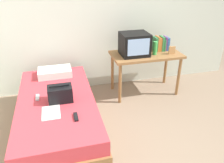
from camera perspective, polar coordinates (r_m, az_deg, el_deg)
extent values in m
plane|color=#84705B|center=(2.86, 6.24, -18.67)|extent=(8.00, 8.00, 0.00)
cube|color=silver|center=(3.99, -3.15, 16.34)|extent=(5.20, 0.10, 2.60)
cube|color=olive|center=(3.24, -13.18, -9.29)|extent=(1.00, 2.00, 0.31)
cube|color=#C63842|center=(3.10, -13.66, -5.59)|extent=(0.97, 1.94, 0.19)
cube|color=olive|center=(3.88, 8.53, 6.67)|extent=(1.16, 0.60, 0.04)
cylinder|color=olive|center=(3.65, 2.02, -0.61)|extent=(0.05, 0.05, 0.69)
cylinder|color=olive|center=(4.05, 16.29, 1.13)|extent=(0.05, 0.05, 0.69)
cylinder|color=olive|center=(4.07, 0.10, 2.42)|extent=(0.05, 0.05, 0.69)
cylinder|color=olive|center=(4.42, 13.28, 3.78)|extent=(0.05, 0.05, 0.69)
cube|color=black|center=(3.73, 5.61, 9.27)|extent=(0.44, 0.38, 0.36)
cube|color=#8CB2E0|center=(3.55, 6.68, 8.49)|extent=(0.35, 0.01, 0.26)
cylinder|color=green|center=(3.81, 10.69, 8.19)|extent=(0.07, 0.07, 0.22)
cube|color=#337F47|center=(3.98, 10.71, 9.16)|extent=(0.04, 0.15, 0.24)
cube|color=#CC7233|center=(3.99, 11.23, 9.27)|extent=(0.03, 0.15, 0.25)
cube|color=#CC7233|center=(4.01, 11.72, 9.13)|extent=(0.04, 0.15, 0.23)
cube|color=#337F47|center=(4.03, 12.30, 9.29)|extent=(0.04, 0.16, 0.25)
cube|color=#337F47|center=(4.05, 12.68, 8.96)|extent=(0.02, 0.17, 0.19)
cube|color=#7A3D89|center=(4.06, 13.06, 9.28)|extent=(0.03, 0.13, 0.24)
cube|color=#2D5699|center=(4.08, 13.52, 9.18)|extent=(0.04, 0.14, 0.22)
cube|color=#B27F4C|center=(3.91, 14.73, 7.56)|extent=(0.11, 0.02, 0.13)
cube|color=silver|center=(3.67, -14.07, 2.29)|extent=(0.51, 0.33, 0.11)
cube|color=black|center=(2.94, -12.80, -3.02)|extent=(0.30, 0.20, 0.20)
cylinder|color=black|center=(2.89, -13.03, -1.04)|extent=(0.24, 0.02, 0.02)
cube|color=white|center=(2.79, -14.99, -7.50)|extent=(0.21, 0.29, 0.01)
cube|color=black|center=(2.65, -9.00, -8.70)|extent=(0.04, 0.16, 0.02)
cube|color=#B7B7BC|center=(3.12, -18.12, -3.80)|extent=(0.04, 0.14, 0.02)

